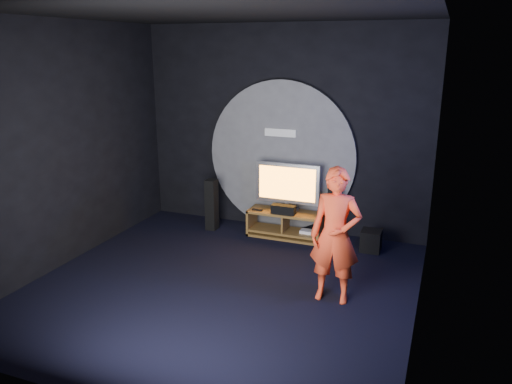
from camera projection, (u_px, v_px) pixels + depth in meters
floor at (222, 286)px, 6.75m from camera, size 5.00×5.00×0.00m
back_wall at (282, 130)px, 8.50m from camera, size 5.00×0.04×3.50m
front_wall at (87, 222)px, 4.02m from camera, size 5.00×0.04×3.50m
left_wall at (62, 146)px, 7.13m from camera, size 0.04×5.00×3.50m
right_wall at (429, 178)px, 5.39m from camera, size 0.04×5.00×3.50m
ceiling at (217, 12)px, 5.77m from camera, size 5.00×5.00×0.01m
wall_disc_panel at (281, 156)px, 8.57m from camera, size 2.60×0.11×2.60m
media_console at (286, 226)px, 8.45m from camera, size 1.27×0.45×0.45m
tv at (287, 185)px, 8.31m from camera, size 1.09×0.22×0.82m
center_speaker at (283, 210)px, 8.25m from camera, size 0.40×0.15×0.15m
remote at (257, 210)px, 8.43m from camera, size 0.18×0.05×0.02m
tower_speaker_left at (212, 205)px, 8.74m from camera, size 0.18×0.20×0.91m
tower_speaker_right at (333, 214)px, 8.25m from camera, size 0.18×0.20×0.91m
subwoofer at (371, 241)px, 7.87m from camera, size 0.31×0.31×0.34m
player at (335, 236)px, 6.17m from camera, size 0.65×0.44×1.73m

